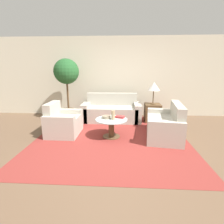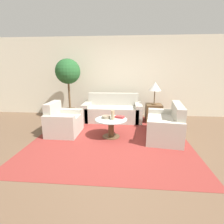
{
  "view_description": "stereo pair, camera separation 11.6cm",
  "coord_description": "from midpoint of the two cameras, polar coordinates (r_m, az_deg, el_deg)",
  "views": [
    {
      "loc": [
        0.15,
        -3.32,
        1.61
      ],
      "look_at": [
        -0.1,
        0.83,
        0.55
      ],
      "focal_mm": 28.0,
      "sensor_mm": 36.0,
      "label": 1
    },
    {
      "loc": [
        0.26,
        -3.31,
        1.61
      ],
      "look_at": [
        -0.1,
        0.83,
        0.55
      ],
      "focal_mm": 28.0,
      "sensor_mm": 36.0,
      "label": 2
    }
  ],
  "objects": [
    {
      "name": "sofa_main",
      "position": [
        5.46,
        -0.72,
        0.19
      ],
      "size": [
        1.78,
        0.79,
        0.83
      ],
      "color": "#B2AD9E",
      "rests_on": "ground_plane"
    },
    {
      "name": "table_lamp",
      "position": [
        5.34,
        12.9,
        8.02
      ],
      "size": [
        0.37,
        0.37,
        0.66
      ],
      "color": "brown",
      "rests_on": "side_table"
    },
    {
      "name": "side_table",
      "position": [
        5.48,
        12.45,
        -0.2
      ],
      "size": [
        0.47,
        0.47,
        0.54
      ],
      "color": "brown",
      "rests_on": "ground_plane"
    },
    {
      "name": "coffee_table",
      "position": [
        4.13,
        -1.01,
        -4.43
      ],
      "size": [
        0.75,
        0.75,
        0.44
      ],
      "color": "brown",
      "rests_on": "ground_plane"
    },
    {
      "name": "loveseat",
      "position": [
        4.32,
        16.6,
        -4.28
      ],
      "size": [
        0.93,
        1.4,
        0.81
      ],
      "rotation": [
        0.0,
        0.0,
        -1.71
      ],
      "color": "#B2AD9E",
      "rests_on": "ground_plane"
    },
    {
      "name": "vase",
      "position": [
        4.02,
        -0.46,
        -1.03
      ],
      "size": [
        0.08,
        0.08,
        0.21
      ],
      "color": "tan",
      "rests_on": "coffee_table"
    },
    {
      "name": "armchair",
      "position": [
        4.51,
        -16.71,
        -3.52
      ],
      "size": [
        0.74,
        0.88,
        0.79
      ],
      "rotation": [
        0.0,
        0.0,
        1.56
      ],
      "color": "#B2AD9E",
      "rests_on": "ground_plane"
    },
    {
      "name": "potted_plant",
      "position": [
        5.62,
        -15.2,
        11.48
      ],
      "size": [
        0.76,
        0.76,
        1.88
      ],
      "color": "brown",
      "rests_on": "ground_plane"
    },
    {
      "name": "ground_plane",
      "position": [
        3.69,
        -0.16,
        -11.56
      ],
      "size": [
        14.0,
        14.0,
        0.0
      ],
      "primitive_type": "plane",
      "color": "brown"
    },
    {
      "name": "bowl",
      "position": [
        4.14,
        -2.63,
        -1.65
      ],
      "size": [
        0.21,
        0.21,
        0.06
      ],
      "color": "gray",
      "rests_on": "coffee_table"
    },
    {
      "name": "book_stack",
      "position": [
        4.18,
        1.78,
        -1.62
      ],
      "size": [
        0.24,
        0.19,
        0.05
      ],
      "rotation": [
        0.0,
        0.0,
        -0.37
      ],
      "color": "#BC3333",
      "rests_on": "coffee_table"
    },
    {
      "name": "wall_back",
      "position": [
        6.0,
        1.43,
        11.33
      ],
      "size": [
        10.0,
        0.06,
        2.6
      ],
      "color": "beige",
      "rests_on": "ground_plane"
    },
    {
      "name": "rug",
      "position": [
        4.23,
        -0.99,
        -8.04
      ],
      "size": [
        3.47,
        3.63,
        0.01
      ],
      "color": "maroon",
      "rests_on": "ground_plane"
    }
  ]
}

